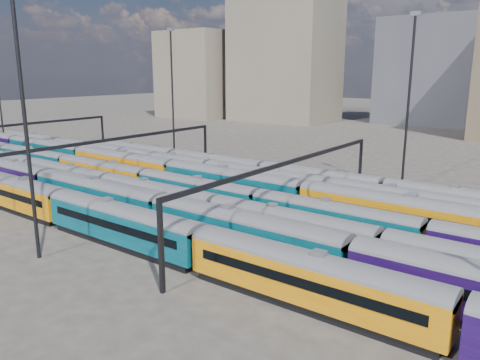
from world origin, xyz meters
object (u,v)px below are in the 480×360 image
Objects in this scene: rake_2 at (216,207)px; mast_2 at (24,113)px; rake_0 at (308,273)px; rake_1 at (98,193)px.

mast_2 is (-8.19, -17.00, 11.48)m from rake_2.
rake_0 reaches higher than rake_2.
rake_1 reaches higher than rake_0.
rake_0 is 0.69× the size of rake_1.
mast_2 reaches higher than rake_2.
rake_1 reaches higher than rake_2.
rake_0 is at bearing -29.86° from rake_2.
rake_2 is (14.81, 5.00, -0.39)m from rake_1.
rake_2 is at bearing 64.28° from mast_2.
mast_2 is at bearing -164.71° from rake_0.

